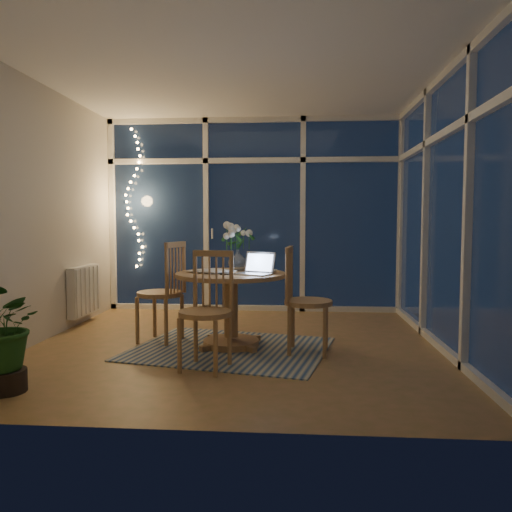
{
  "coord_description": "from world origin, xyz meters",
  "views": [
    {
      "loc": [
        0.55,
        -4.78,
        1.22
      ],
      "look_at": [
        0.16,
        0.25,
        0.86
      ],
      "focal_mm": 35.0,
      "sensor_mm": 36.0,
      "label": 1
    }
  ],
  "objects_px": {
    "chair_right": "(308,299)",
    "chair_front": "(205,310)",
    "potted_plant": "(5,340)",
    "chair_left": "(160,291)",
    "laptop": "(254,263)",
    "flower_vase": "(238,260)",
    "dining_table": "(231,310)"
  },
  "relations": [
    {
      "from": "chair_left",
      "to": "chair_front",
      "type": "height_order",
      "value": "chair_left"
    },
    {
      "from": "chair_left",
      "to": "laptop",
      "type": "bearing_deg",
      "value": 87.48
    },
    {
      "from": "chair_front",
      "to": "dining_table",
      "type": "bearing_deg",
      "value": 94.3
    },
    {
      "from": "laptop",
      "to": "potted_plant",
      "type": "bearing_deg",
      "value": -117.82
    },
    {
      "from": "potted_plant",
      "to": "chair_front",
      "type": "bearing_deg",
      "value": 26.42
    },
    {
      "from": "chair_right",
      "to": "flower_vase",
      "type": "relative_size",
      "value": 4.76
    },
    {
      "from": "chair_front",
      "to": "potted_plant",
      "type": "relative_size",
      "value": 1.3
    },
    {
      "from": "potted_plant",
      "to": "dining_table",
      "type": "bearing_deg",
      "value": 44.45
    },
    {
      "from": "chair_right",
      "to": "chair_front",
      "type": "height_order",
      "value": "chair_right"
    },
    {
      "from": "chair_front",
      "to": "chair_left",
      "type": "bearing_deg",
      "value": 137.68
    },
    {
      "from": "laptop",
      "to": "potted_plant",
      "type": "relative_size",
      "value": 0.41
    },
    {
      "from": "chair_left",
      "to": "chair_right",
      "type": "distance_m",
      "value": 1.52
    },
    {
      "from": "dining_table",
      "to": "chair_front",
      "type": "distance_m",
      "value": 0.77
    },
    {
      "from": "chair_right",
      "to": "chair_front",
      "type": "bearing_deg",
      "value": 129.45
    },
    {
      "from": "dining_table",
      "to": "laptop",
      "type": "bearing_deg",
      "value": -33.85
    },
    {
      "from": "chair_front",
      "to": "flower_vase",
      "type": "xyz_separation_m",
      "value": [
        0.16,
        1.0,
        0.33
      ]
    },
    {
      "from": "laptop",
      "to": "chair_right",
      "type": "bearing_deg",
      "value": 23.39
    },
    {
      "from": "chair_left",
      "to": "chair_right",
      "type": "relative_size",
      "value": 1.03
    },
    {
      "from": "chair_left",
      "to": "chair_right",
      "type": "height_order",
      "value": "chair_left"
    },
    {
      "from": "potted_plant",
      "to": "flower_vase",
      "type": "bearing_deg",
      "value": 48.22
    },
    {
      "from": "potted_plant",
      "to": "chair_right",
      "type": "bearing_deg",
      "value": 29.52
    },
    {
      "from": "laptop",
      "to": "flower_vase",
      "type": "bearing_deg",
      "value": 141.33
    },
    {
      "from": "chair_front",
      "to": "potted_plant",
      "type": "distance_m",
      "value": 1.47
    },
    {
      "from": "flower_vase",
      "to": "potted_plant",
      "type": "xyz_separation_m",
      "value": [
        -1.47,
        -1.65,
        -0.45
      ]
    },
    {
      "from": "laptop",
      "to": "potted_plant",
      "type": "height_order",
      "value": "laptop"
    },
    {
      "from": "chair_front",
      "to": "flower_vase",
      "type": "relative_size",
      "value": 4.69
    },
    {
      "from": "chair_right",
      "to": "potted_plant",
      "type": "relative_size",
      "value": 1.31
    },
    {
      "from": "dining_table",
      "to": "chair_front",
      "type": "bearing_deg",
      "value": -98.88
    },
    {
      "from": "dining_table",
      "to": "chair_right",
      "type": "xyz_separation_m",
      "value": [
        0.74,
        -0.18,
        0.14
      ]
    },
    {
      "from": "flower_vase",
      "to": "potted_plant",
      "type": "relative_size",
      "value": 0.28
    },
    {
      "from": "chair_front",
      "to": "laptop",
      "type": "bearing_deg",
      "value": 72.44
    },
    {
      "from": "dining_table",
      "to": "chair_left",
      "type": "relative_size",
      "value": 1.03
    }
  ]
}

